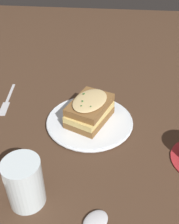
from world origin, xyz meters
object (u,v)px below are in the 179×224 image
object	(u,v)px
water_glass	(25,183)
dinner_plate	(90,121)
fork	(7,102)
sandwich	(89,110)

from	to	relation	value
water_glass	dinner_plate	bearing A→B (deg)	159.32
water_glass	fork	bearing A→B (deg)	-152.60
dinner_plate	sandwich	distance (m)	0.04
sandwich	water_glass	bearing A→B (deg)	-20.27
dinner_plate	fork	distance (m)	0.29
water_glass	fork	world-z (taller)	water_glass
dinner_plate	water_glass	bearing A→B (deg)	-20.68
sandwich	water_glass	size ratio (longest dim) A/B	1.49
dinner_plate	sandwich	size ratio (longest dim) A/B	1.49
water_glass	sandwich	bearing A→B (deg)	159.73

